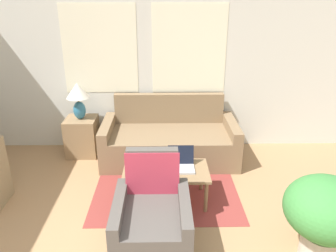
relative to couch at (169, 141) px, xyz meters
The scene contains 13 objects.
wall_back 1.18m from the couch, 120.50° to the left, with size 6.29×0.06×2.60m.
rug 0.66m from the couch, 96.19° to the right, with size 1.79×2.07×0.01m.
couch is the anchor object (origin of this frame).
armchair 1.93m from the couch, 96.05° to the right, with size 0.70×0.79×0.93m.
side_table 1.34m from the couch, behind, with size 0.46×0.46×0.58m.
table_lamp 1.49m from the couch, behind, with size 0.34×0.34×0.55m.
coffee_table 1.13m from the couch, 93.30° to the right, with size 0.99×0.56×0.41m.
laptop 1.10m from the couch, 84.06° to the right, with size 0.31×0.29×0.24m.
cup_navy 1.31m from the couch, 98.26° to the right, with size 0.09×0.09×0.09m.
cup_yellow 1.09m from the couch, 98.86° to the right, with size 0.09×0.09×0.08m.
cup_white 1.23m from the couch, 102.79° to the right, with size 0.09×0.09×0.07m.
tv_remote 1.05m from the couch, 108.81° to the right, with size 0.05×0.15×0.02m.
potted_plant 2.48m from the couch, 57.00° to the right, with size 0.75×0.75×0.83m.
Camera 1 is at (0.18, -1.38, 2.30)m, focal length 35.00 mm.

